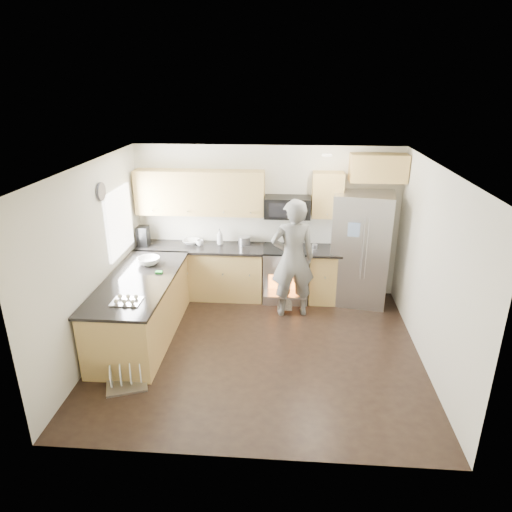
# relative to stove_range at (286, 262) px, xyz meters

# --- Properties ---
(ground) EXTENTS (4.50, 4.50, 0.00)m
(ground) POSITION_rel_stove_range_xyz_m (-0.35, -1.69, -0.68)
(ground) COLOR black
(ground) RESTS_ON ground
(room_shell) EXTENTS (4.54, 4.04, 2.62)m
(room_shell) POSITION_rel_stove_range_xyz_m (-0.39, -1.68, 1.00)
(room_shell) COLOR silver
(room_shell) RESTS_ON ground
(back_cabinet_run) EXTENTS (4.45, 0.64, 2.50)m
(back_cabinet_run) POSITION_rel_stove_range_xyz_m (-0.94, 0.05, 0.29)
(back_cabinet_run) COLOR tan
(back_cabinet_run) RESTS_ON ground
(peninsula) EXTENTS (0.96, 2.36, 1.03)m
(peninsula) POSITION_rel_stove_range_xyz_m (-2.10, -1.44, -0.21)
(peninsula) COLOR tan
(peninsula) RESTS_ON ground
(stove_range) EXTENTS (0.76, 0.97, 1.79)m
(stove_range) POSITION_rel_stove_range_xyz_m (0.00, 0.00, 0.00)
(stove_range) COLOR #B7B7BC
(stove_range) RESTS_ON ground
(refrigerator) EXTENTS (1.04, 0.88, 1.91)m
(refrigerator) POSITION_rel_stove_range_xyz_m (1.24, 0.01, 0.28)
(refrigerator) COLOR #B7B7BC
(refrigerator) RESTS_ON ground
(person) EXTENTS (0.78, 0.59, 1.93)m
(person) POSITION_rel_stove_range_xyz_m (0.11, -0.57, 0.29)
(person) COLOR slate
(person) RESTS_ON ground
(dish_rack) EXTENTS (0.60, 0.54, 0.31)m
(dish_rack) POSITION_rel_stove_range_xyz_m (-1.95, -2.63, -0.59)
(dish_rack) COLOR #B7B7BC
(dish_rack) RESTS_ON ground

